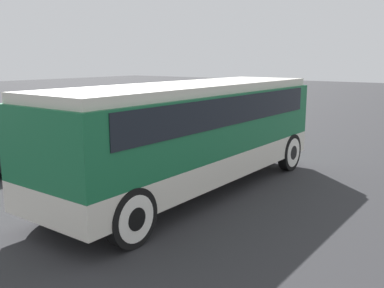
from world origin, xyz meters
TOP-DOWN VIEW (x-y plane):
  - ground_plane at (0.00, 0.00)m, footprint 120.00×120.00m
  - tour_bus at (0.10, 0.00)m, footprint 9.35×2.67m
  - parked_car_near at (1.45, 7.89)m, footprint 4.28×1.84m
  - parked_car_mid at (3.31, 5.58)m, footprint 4.48×1.78m

SIDE VIEW (x-z plane):
  - ground_plane at x=0.00m, z-range 0.00..0.00m
  - parked_car_near at x=1.45m, z-range 0.00..1.36m
  - parked_car_mid at x=3.31m, z-range -0.01..1.50m
  - tour_bus at x=0.10m, z-range 0.32..3.25m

